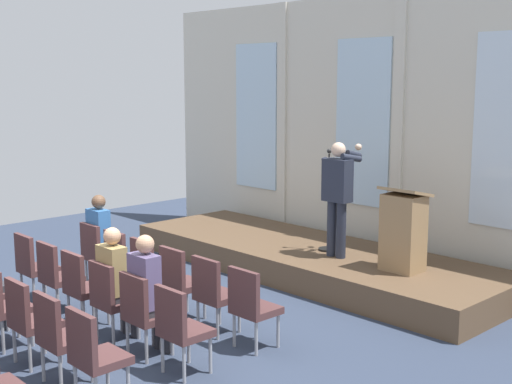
{
  "coord_description": "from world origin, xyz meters",
  "views": [
    {
      "loc": [
        6.96,
        -3.96,
        3.01
      ],
      "look_at": [
        0.2,
        2.49,
        1.45
      ],
      "focal_mm": 48.28,
      "sensor_mm": 36.0,
      "label": 1
    }
  ],
  "objects_px": {
    "speaker": "(338,191)",
    "chair_r0_c2": "(149,268)",
    "chair_r1_c5": "(180,325)",
    "chair_r2_c5": "(93,352)",
    "chair_r0_c0": "(98,251)",
    "chair_r1_c1": "(56,273)",
    "chair_r1_c3": "(111,296)",
    "chair_r0_c3": "(180,279)",
    "mic_stand": "(328,229)",
    "chair_r1_c0": "(33,263)",
    "chair_r1_c4": "(143,310)",
    "chair_r2_c3": "(29,316)",
    "audience_r1_c4": "(149,289)",
    "chair_r2_c4": "(59,333)",
    "audience_r0_c0": "(102,235)",
    "chair_r0_c1": "(122,259)",
    "lectern": "(403,231)",
    "chair_r2_c2": "(2,302)",
    "audience_r1_c3": "(116,277)",
    "chair_r0_c5": "(251,303)",
    "chair_r0_c4": "(213,290)",
    "chair_r1_c2": "(82,284)"
  },
  "relations": [
    {
      "from": "chair_r0_c2",
      "to": "lectern",
      "type": "bearing_deg",
      "value": 52.17
    },
    {
      "from": "chair_r0_c5",
      "to": "chair_r2_c3",
      "type": "distance_m",
      "value": 2.37
    },
    {
      "from": "chair_r0_c1",
      "to": "chair_r2_c2",
      "type": "relative_size",
      "value": 1.0
    },
    {
      "from": "audience_r1_c3",
      "to": "audience_r1_c4",
      "type": "height_order",
      "value": "audience_r1_c4"
    },
    {
      "from": "chair_r2_c4",
      "to": "chair_r0_c2",
      "type": "bearing_deg",
      "value": 123.21
    },
    {
      "from": "chair_r0_c1",
      "to": "chair_r2_c3",
      "type": "xyz_separation_m",
      "value": [
        1.3,
        -1.98,
        0.0
      ]
    },
    {
      "from": "lectern",
      "to": "chair_r0_c2",
      "type": "height_order",
      "value": "lectern"
    },
    {
      "from": "chair_r0_c4",
      "to": "chair_r1_c1",
      "type": "xyz_separation_m",
      "value": [
        -1.95,
        -0.99,
        0.0
      ]
    },
    {
      "from": "mic_stand",
      "to": "chair_r0_c3",
      "type": "relative_size",
      "value": 1.65
    },
    {
      "from": "mic_stand",
      "to": "lectern",
      "type": "xyz_separation_m",
      "value": [
        1.43,
        -0.12,
        0.22
      ]
    },
    {
      "from": "mic_stand",
      "to": "chair_r1_c0",
      "type": "relative_size",
      "value": 1.65
    },
    {
      "from": "chair_r0_c0",
      "to": "chair_r1_c5",
      "type": "distance_m",
      "value": 3.39
    },
    {
      "from": "audience_r0_c0",
      "to": "chair_r0_c1",
      "type": "bearing_deg",
      "value": -7.01
    },
    {
      "from": "audience_r1_c3",
      "to": "chair_r1_c5",
      "type": "distance_m",
      "value": 1.32
    },
    {
      "from": "speaker",
      "to": "lectern",
      "type": "xyz_separation_m",
      "value": [
        1.1,
        0.07,
        -0.43
      ]
    },
    {
      "from": "speaker",
      "to": "chair_r1_c4",
      "type": "bearing_deg",
      "value": -85.17
    },
    {
      "from": "chair_r2_c2",
      "to": "chair_r2_c3",
      "type": "relative_size",
      "value": 1.0
    },
    {
      "from": "mic_stand",
      "to": "chair_r1_c3",
      "type": "height_order",
      "value": "mic_stand"
    },
    {
      "from": "chair_r1_c1",
      "to": "lectern",
      "type": "bearing_deg",
      "value": 53.36
    },
    {
      "from": "mic_stand",
      "to": "chair_r0_c3",
      "type": "height_order",
      "value": "mic_stand"
    },
    {
      "from": "chair_r1_c5",
      "to": "chair_r2_c5",
      "type": "distance_m",
      "value": 0.99
    },
    {
      "from": "mic_stand",
      "to": "chair_r1_c4",
      "type": "xyz_separation_m",
      "value": [
        0.64,
        -3.81,
        -0.21
      ]
    },
    {
      "from": "chair_r1_c0",
      "to": "chair_r2_c4",
      "type": "distance_m",
      "value": 2.78
    },
    {
      "from": "chair_r1_c0",
      "to": "chair_r2_c4",
      "type": "bearing_deg",
      "value": -20.9
    },
    {
      "from": "chair_r2_c4",
      "to": "audience_r1_c4",
      "type": "bearing_deg",
      "value": 90.0
    },
    {
      "from": "chair_r0_c3",
      "to": "chair_r1_c5",
      "type": "xyz_separation_m",
      "value": [
        1.3,
        -0.99,
        0.0
      ]
    },
    {
      "from": "chair_r0_c1",
      "to": "audience_r1_c4",
      "type": "bearing_deg",
      "value": -25.1
    },
    {
      "from": "chair_r0_c2",
      "to": "audience_r1_c3",
      "type": "bearing_deg",
      "value": -54.52
    },
    {
      "from": "chair_r1_c2",
      "to": "chair_r2_c5",
      "type": "relative_size",
      "value": 1.0
    },
    {
      "from": "chair_r1_c4",
      "to": "audience_r1_c4",
      "type": "distance_m",
      "value": 0.23
    },
    {
      "from": "speaker",
      "to": "chair_r2_c5",
      "type": "height_order",
      "value": "speaker"
    },
    {
      "from": "chair_r0_c1",
      "to": "chair_r1_c3",
      "type": "relative_size",
      "value": 1.0
    },
    {
      "from": "chair_r0_c2",
      "to": "chair_r2_c5",
      "type": "distance_m",
      "value": 2.78
    },
    {
      "from": "chair_r0_c0",
      "to": "audience_r1_c4",
      "type": "bearing_deg",
      "value": -19.35
    },
    {
      "from": "chair_r1_c3",
      "to": "chair_r2_c4",
      "type": "bearing_deg",
      "value": -56.79
    },
    {
      "from": "chair_r1_c3",
      "to": "audience_r1_c3",
      "type": "bearing_deg",
      "value": 90.0
    },
    {
      "from": "chair_r1_c5",
      "to": "chair_r1_c4",
      "type": "bearing_deg",
      "value": 180.0
    },
    {
      "from": "chair_r0_c2",
      "to": "chair_r0_c3",
      "type": "relative_size",
      "value": 1.0
    },
    {
      "from": "chair_r1_c1",
      "to": "chair_r1_c3",
      "type": "relative_size",
      "value": 1.0
    },
    {
      "from": "mic_stand",
      "to": "lectern",
      "type": "bearing_deg",
      "value": -4.85
    },
    {
      "from": "chair_r0_c4",
      "to": "chair_r2_c4",
      "type": "xyz_separation_m",
      "value": [
        0.0,
        -1.98,
        0.0
      ]
    },
    {
      "from": "chair_r1_c1",
      "to": "chair_r2_c5",
      "type": "height_order",
      "value": "same"
    },
    {
      "from": "speaker",
      "to": "chair_r0_c2",
      "type": "relative_size",
      "value": 1.79
    },
    {
      "from": "mic_stand",
      "to": "audience_r0_c0",
      "type": "xyz_separation_m",
      "value": [
        -1.96,
        -2.74,
        0.0
      ]
    },
    {
      "from": "chair_r0_c5",
      "to": "chair_r2_c4",
      "type": "distance_m",
      "value": 2.09
    },
    {
      "from": "chair_r1_c0",
      "to": "chair_r1_c3",
      "type": "height_order",
      "value": "same"
    },
    {
      "from": "audience_r1_c4",
      "to": "chair_r2_c3",
      "type": "height_order",
      "value": "audience_r1_c4"
    },
    {
      "from": "chair_r2_c5",
      "to": "lectern",
      "type": "bearing_deg",
      "value": 88.24
    },
    {
      "from": "speaker",
      "to": "chair_r1_c3",
      "type": "relative_size",
      "value": 1.79
    },
    {
      "from": "chair_r1_c4",
      "to": "chair_r2_c3",
      "type": "height_order",
      "value": "same"
    }
  ]
}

